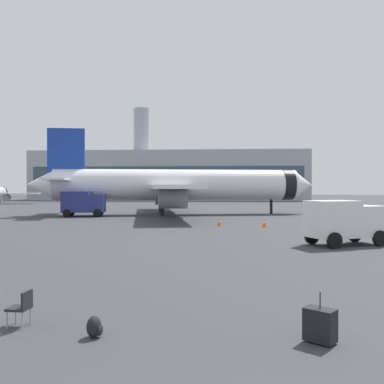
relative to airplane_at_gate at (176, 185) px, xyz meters
name	(u,v)px	position (x,y,z in m)	size (l,w,h in m)	color
airplane_at_gate	(176,185)	(0.00, 0.00, 0.00)	(35.62, 32.33, 10.50)	white
service_truck	(83,203)	(-10.22, -4.68, -2.05)	(5.08, 3.13, 2.90)	navy
cargo_van	(344,220)	(12.97, -27.64, -2.21)	(4.83, 3.70, 2.60)	white
safety_cone_near	(219,222)	(5.60, -15.40, -3.35)	(0.44, 0.44, 0.62)	#F2590C
safety_cone_mid	(264,223)	(9.43, -16.29, -3.33)	(0.44, 0.44, 0.66)	#F2590C
rolling_suitcase	(320,325)	(8.09, -43.69, -3.27)	(0.75, 0.71, 1.10)	black
traveller_backpack	(95,327)	(3.15, -43.73, -3.42)	(0.36, 0.40, 0.48)	black
gate_chair	(22,306)	(1.18, -43.13, -3.16)	(0.51, 0.51, 0.86)	black
terminal_building	(169,175)	(-8.93, 63.24, 3.02)	(72.80, 16.99, 24.99)	#9EA3AD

